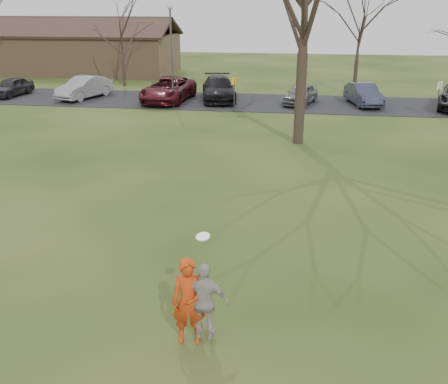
{
  "coord_description": "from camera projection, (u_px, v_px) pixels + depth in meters",
  "views": [
    {
      "loc": [
        1.85,
        -8.61,
        6.37
      ],
      "look_at": [
        0.0,
        4.0,
        1.5
      ],
      "focal_mm": 39.96,
      "sensor_mm": 36.0,
      "label": 1
    }
  ],
  "objects": [
    {
      "name": "car_2",
      "position": [
        168.0,
        89.0,
        33.73
      ],
      "size": [
        3.05,
        5.92,
        1.6
      ],
      "primitive_type": "imported",
      "rotation": [
        0.0,
        0.0,
        -0.07
      ],
      "color": "#4C1218",
      "rests_on": "parking_strip"
    },
    {
      "name": "car_3",
      "position": [
        219.0,
        89.0,
        34.11
      ],
      "size": [
        3.21,
        5.73,
        1.57
      ],
      "primitive_type": "imported",
      "rotation": [
        0.0,
        0.0,
        0.2
      ],
      "color": "black",
      "rests_on": "parking_strip"
    },
    {
      "name": "player_defender",
      "position": [
        189.0,
        302.0,
        9.69
      ],
      "size": [
        0.72,
        0.53,
        1.83
      ],
      "primitive_type": "imported",
      "rotation": [
        0.0,
        0.0,
        0.14
      ],
      "color": "red",
      "rests_on": "ground"
    },
    {
      "name": "small_tree_row",
      "position": [
        335.0,
        38.0,
        36.28
      ],
      "size": [
        55.0,
        5.9,
        8.5
      ],
      "color": "#352821",
      "rests_on": "ground"
    },
    {
      "name": "sign_yellow",
      "position": [
        234.0,
        88.0,
        30.57
      ],
      "size": [
        0.35,
        0.35,
        2.08
      ],
      "color": "#47474C",
      "rests_on": "ground"
    },
    {
      "name": "car_5",
      "position": [
        364.0,
        94.0,
        32.52
      ],
      "size": [
        2.32,
        4.4,
        1.38
      ],
      "primitive_type": "imported",
      "rotation": [
        0.0,
        0.0,
        0.22
      ],
      "color": "#313549",
      "rests_on": "parking_strip"
    },
    {
      "name": "catching_play",
      "position": [
        205.0,
        301.0,
        9.65
      ],
      "size": [
        0.96,
        0.56,
        2.16
      ],
      "color": "#AFA29D",
      "rests_on": "ground"
    },
    {
      "name": "parking_strip",
      "position": [
        269.0,
        103.0,
        33.58
      ],
      "size": [
        62.0,
        6.5,
        0.04
      ],
      "primitive_type": "cube",
      "color": "black",
      "rests_on": "ground"
    },
    {
      "name": "car_0",
      "position": [
        11.0,
        87.0,
        35.7
      ],
      "size": [
        1.91,
        3.94,
        1.3
      ],
      "primitive_type": "imported",
      "rotation": [
        0.0,
        0.0,
        -0.1
      ],
      "color": "#262629",
      "rests_on": "parking_strip"
    },
    {
      "name": "car_4",
      "position": [
        301.0,
        94.0,
        32.86
      ],
      "size": [
        2.6,
        4.1,
        1.3
      ],
      "primitive_type": "imported",
      "rotation": [
        0.0,
        0.0,
        -0.3
      ],
      "color": "slate",
      "rests_on": "parking_strip"
    },
    {
      "name": "building",
      "position": [
        69.0,
        52.0,
        47.62
      ],
      "size": [
        20.6,
        8.5,
        5.14
      ],
      "color": "#8C6D4C",
      "rests_on": "ground"
    },
    {
      "name": "lamp_post",
      "position": [
        171.0,
        44.0,
        30.67
      ],
      "size": [
        0.34,
        0.34,
        6.27
      ],
      "color": "#47474C",
      "rests_on": "ground"
    },
    {
      "name": "car_1",
      "position": [
        84.0,
        87.0,
        34.8
      ],
      "size": [
        2.91,
        4.8,
        1.49
      ],
      "primitive_type": "imported",
      "rotation": [
        0.0,
        0.0,
        -0.32
      ],
      "color": "gray",
      "rests_on": "parking_strip"
    },
    {
      "name": "ground",
      "position": [
        197.0,
        325.0,
        10.48
      ],
      "size": [
        120.0,
        120.0,
        0.0
      ],
      "primitive_type": "plane",
      "color": "#1E380F",
      "rests_on": "ground"
    },
    {
      "name": "sign_white",
      "position": [
        439.0,
        92.0,
        28.95
      ],
      "size": [
        0.35,
        0.35,
        2.08
      ],
      "color": "#47474C",
      "rests_on": "ground"
    }
  ]
}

